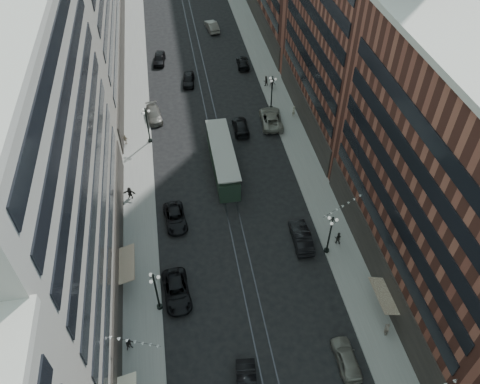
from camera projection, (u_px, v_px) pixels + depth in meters
ground at (211, 115)px, 70.10m from camera, size 220.00×220.00×0.00m
sidewalk_west at (136, 86)px, 75.76m from camera, size 4.00×180.00×0.15m
sidewalk_east at (268, 74)px, 78.46m from camera, size 4.00×180.00×0.15m
rail_west at (199, 81)px, 77.07m from camera, size 0.12×180.00×0.02m
rail_east at (208, 80)px, 77.24m from camera, size 0.12×180.00×0.02m
building_west_mid at (44, 180)px, 39.20m from camera, size 8.00×36.00×28.00m
building_east_mid at (442, 190)px, 41.23m from camera, size 8.00×30.00×24.00m
lamppost_sw_far at (156, 291)px, 44.23m from camera, size 1.03×1.14×5.52m
lamppost_sw_mid at (147, 124)px, 63.29m from camera, size 1.03×1.14×5.52m
lamppost_se_far at (330, 234)px, 49.31m from camera, size 1.03×1.14×5.52m
lamppost_se_mid at (272, 92)px, 69.07m from camera, size 1.03×1.14×5.52m
streetcar at (223, 160)px, 60.22m from camera, size 2.81×12.69×3.51m
car_2 at (177, 291)px, 46.93m from camera, size 2.96×5.70×1.54m
car_4 at (347, 358)px, 41.85m from camera, size 1.81×4.50×1.53m
pedestrian_2 at (130, 344)px, 42.63m from camera, size 0.88×0.66×1.62m
pedestrian_4 at (387, 329)px, 43.67m from camera, size 0.59×1.03×1.66m
car_7 at (175, 218)px, 54.16m from camera, size 2.77×5.28×1.42m
car_8 at (154, 114)px, 69.00m from camera, size 2.62×5.21×1.45m
car_9 at (159, 58)px, 80.88m from camera, size 2.50×4.90×1.60m
car_10 at (301, 237)px, 51.91m from camera, size 1.99×5.29×1.73m
car_11 at (271, 118)px, 68.02m from camera, size 3.45×6.55×1.76m
car_12 at (243, 63)px, 80.06m from camera, size 2.23×4.90×1.39m
car_13 at (189, 79)px, 75.96m from camera, size 2.38×4.72×1.54m
car_14 at (212, 26)px, 89.78m from camera, size 2.49×5.47×1.74m
pedestrian_5 at (130, 193)px, 56.74m from camera, size 1.60×0.82×1.66m
pedestrian_6 at (125, 139)px, 64.40m from camera, size 0.99×0.73×1.55m
pedestrian_7 at (338, 238)px, 51.69m from camera, size 0.89×0.73×1.60m
pedestrian_8 at (294, 111)px, 69.16m from camera, size 0.73×0.70×1.69m
pedestrian_9 at (272, 84)px, 74.57m from camera, size 1.17×0.81×1.68m
car_extra_1 at (241, 126)px, 66.85m from camera, size 2.25×5.21×1.50m
pedestrian_extra_0 at (266, 81)px, 75.26m from camera, size 0.90×0.66×1.66m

